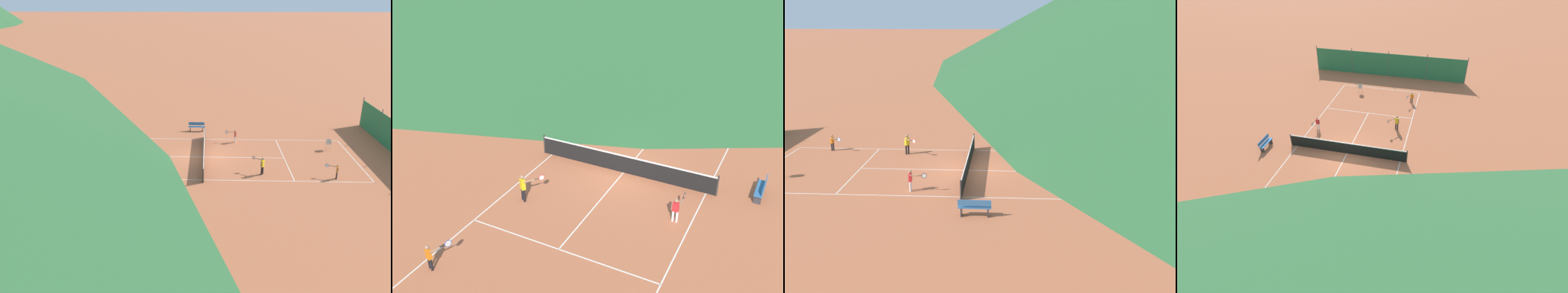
# 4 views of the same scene
# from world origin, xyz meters

# --- Properties ---
(ground_plane) EXTENTS (600.00, 600.00, 0.00)m
(ground_plane) POSITION_xyz_m (0.00, 0.00, 0.00)
(ground_plane) COLOR #B7603D
(court_line_markings) EXTENTS (8.25, 23.85, 0.01)m
(court_line_markings) POSITION_xyz_m (0.00, 0.00, 0.00)
(court_line_markings) COLOR white
(court_line_markings) RESTS_ON ground
(tennis_net) EXTENTS (9.18, 0.08, 1.06)m
(tennis_net) POSITION_xyz_m (0.00, 0.00, 0.50)
(tennis_net) COLOR #2D2D2D
(tennis_net) RESTS_ON ground
(windscreen_fence_near) EXTENTS (17.28, 0.08, 2.90)m
(windscreen_fence_near) POSITION_xyz_m (-0.00, -15.50, 1.31)
(windscreen_fence_near) COLOR #2D754C
(windscreen_fence_near) RESTS_ON ground
(player_near_baseline) EXTENTS (0.61, 0.87, 1.08)m
(player_near_baseline) POSITION_xyz_m (-3.56, -9.37, 0.64)
(player_near_baseline) COLOR black
(player_near_baseline) RESTS_ON ground
(player_far_service) EXTENTS (0.38, 0.97, 1.13)m
(player_far_service) POSITION_xyz_m (3.44, -2.65, 0.66)
(player_far_service) COLOR white
(player_far_service) RESTS_ON ground
(player_near_service) EXTENTS (0.90, 0.86, 1.31)m
(player_near_service) POSITION_xyz_m (-3.02, -4.21, 0.76)
(player_near_service) COLOR black
(player_near_service) RESTS_ON ground
(tennis_ball_alley_right) EXTENTS (0.07, 0.07, 0.07)m
(tennis_ball_alley_right) POSITION_xyz_m (5.06, 6.96, 0.03)
(tennis_ball_alley_right) COLOR #CCE033
(tennis_ball_alley_right) RESTS_ON ground
(tennis_ball_near_corner) EXTENTS (0.07, 0.07, 0.07)m
(tennis_ball_near_corner) POSITION_xyz_m (-3.34, -3.71, 0.03)
(tennis_ball_near_corner) COLOR #CCE033
(tennis_ball_near_corner) RESTS_ON ground
(tennis_ball_by_net_left) EXTENTS (0.07, 0.07, 0.07)m
(tennis_ball_by_net_left) POSITION_xyz_m (-0.33, 6.79, 0.03)
(tennis_ball_by_net_left) COLOR #CCE033
(tennis_ball_by_net_left) RESTS_ON ground
(ball_hopper) EXTENTS (0.36, 0.36, 0.89)m
(ball_hopper) POSITION_xyz_m (1.89, -10.39, 0.66)
(ball_hopper) COLOR #B7B7BC
(ball_hopper) RESTS_ON ground
(courtside_bench) EXTENTS (0.36, 1.50, 0.84)m
(courtside_bench) POSITION_xyz_m (6.34, 0.80, 0.45)
(courtside_bench) COLOR #336699
(courtside_bench) RESTS_ON ground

